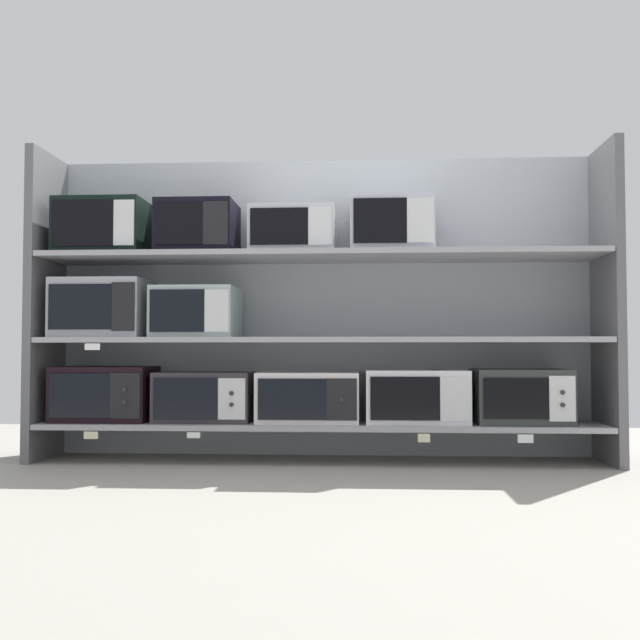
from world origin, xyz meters
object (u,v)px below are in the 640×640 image
object	(u,v)px
microwave_0	(105,394)
microwave_4	(521,396)
microwave_5	(103,309)
microwave_3	(417,396)
microwave_10	(392,226)
microwave_9	(293,231)
microwave_6	(197,313)
microwave_7	(103,228)
microwave_2	(309,397)
microwave_8	(198,229)
microwave_1	(205,397)

from	to	relation	value
microwave_0	microwave_4	world-z (taller)	microwave_0
microwave_0	microwave_5	xyz separation A→B (m)	(-0.02, 0.00, 0.49)
microwave_0	microwave_3	bearing A→B (deg)	0.00
microwave_0	microwave_10	distance (m)	1.91
microwave_9	microwave_5	bearing A→B (deg)	179.99
microwave_10	microwave_4	bearing A→B (deg)	0.02
microwave_5	microwave_6	bearing A→B (deg)	-0.02
microwave_3	microwave_0	bearing A→B (deg)	-180.00
microwave_0	microwave_5	world-z (taller)	microwave_5
microwave_6	microwave_7	distance (m)	0.74
microwave_6	microwave_9	world-z (taller)	microwave_9
microwave_2	microwave_9	world-z (taller)	microwave_9
microwave_3	microwave_7	bearing A→B (deg)	-179.99
microwave_8	microwave_10	size ratio (longest dim) A/B	0.94
microwave_2	microwave_8	xyz separation A→B (m)	(-0.64, 0.00, 0.97)
microwave_5	microwave_7	world-z (taller)	microwave_7
microwave_0	microwave_6	distance (m)	0.71
microwave_1	microwave_5	xyz separation A→B (m)	(-0.60, 0.00, 0.51)
microwave_4	microwave_0	bearing A→B (deg)	-179.99
microwave_5	microwave_4	bearing A→B (deg)	0.00
microwave_1	microwave_9	bearing A→B (deg)	0.02
microwave_5	microwave_10	world-z (taller)	microwave_10
microwave_5	microwave_8	bearing A→B (deg)	-0.01
microwave_2	microwave_5	size ratio (longest dim) A/B	1.11
microwave_4	microwave_9	size ratio (longest dim) A/B	1.07
microwave_2	microwave_3	size ratio (longest dim) A/B	1.01
microwave_0	microwave_6	xyz separation A→B (m)	(0.53, -0.00, 0.47)
microwave_3	microwave_2	bearing A→B (deg)	-180.00
microwave_1	microwave_10	size ratio (longest dim) A/B	1.17
microwave_4	microwave_9	distance (m)	1.59
microwave_1	microwave_7	distance (m)	1.15
microwave_1	microwave_2	world-z (taller)	same
microwave_0	microwave_10	xyz separation A→B (m)	(1.65, -0.00, 0.96)
microwave_3	microwave_6	size ratio (longest dim) A/B	1.22
microwave_1	microwave_2	distance (m)	0.60
microwave_6	microwave_8	xyz separation A→B (m)	(0.00, 0.00, 0.49)
microwave_1	microwave_0	bearing A→B (deg)	179.99
microwave_6	microwave_8	bearing A→B (deg)	2.05
microwave_0	microwave_5	bearing A→B (deg)	179.50
microwave_0	microwave_2	distance (m)	1.18
microwave_1	microwave_5	world-z (taller)	microwave_5
microwave_3	microwave_7	xyz separation A→B (m)	(-1.81, -0.00, 0.97)
microwave_5	microwave_7	distance (m)	0.47
microwave_0	microwave_7	world-z (taller)	microwave_7
microwave_6	microwave_7	world-z (taller)	microwave_7
microwave_3	microwave_8	world-z (taller)	microwave_8
microwave_4	microwave_5	xyz separation A→B (m)	(-2.38, -0.00, 0.50)
microwave_6	microwave_7	bearing A→B (deg)	-179.99
microwave_5	microwave_9	world-z (taller)	microwave_9
microwave_1	microwave_8	distance (m)	0.97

